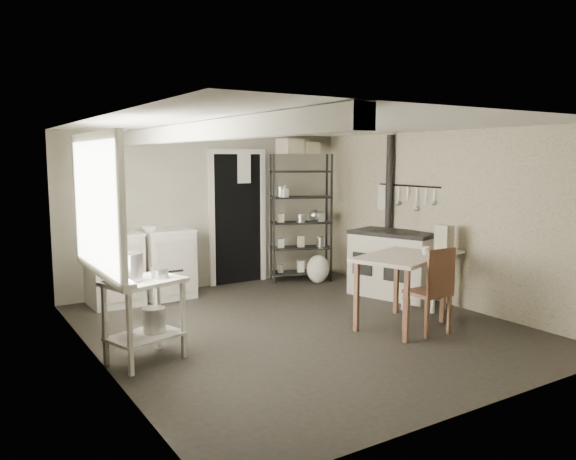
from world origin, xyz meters
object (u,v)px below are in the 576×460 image
stove (394,265)px  work_table (401,294)px  base_cabinets (141,268)px  prep_table (145,321)px  stockpot (130,267)px  flour_sack (318,268)px  shelf_rack (301,221)px  chair (428,290)px

stove → work_table: (-0.94, -1.14, -0.06)m
base_cabinets → work_table: (2.16, -2.77, -0.08)m
prep_table → stockpot: size_ratio=3.12×
prep_table → stockpot: stockpot is taller
stove → stockpot: bearing=170.9°
prep_table → work_table: (2.86, -0.47, -0.02)m
stove → flour_sack: bearing=90.2°
shelf_rack → chair: shelf_rack is taller
prep_table → work_table: 2.89m
stove → chair: size_ratio=1.20×
stove → flour_sack: 1.32m
prep_table → chair: 3.06m
shelf_rack → flour_sack: bearing=-45.9°
prep_table → chair: size_ratio=0.82×
chair → stove: bearing=60.7°
stockpot → shelf_rack: (3.37, 2.22, 0.01)m
stove → chair: chair is taller
flour_sack → stove: bearing=-71.0°
stove → work_table: size_ratio=1.06×
flour_sack → chair: bearing=-98.7°
stockpot → flour_sack: bearing=28.7°
base_cabinets → shelf_rack: shelf_rack is taller
base_cabinets → stove: size_ratio=1.25×
stockpot → flour_sack: size_ratio=0.59×
stockpot → chair: size_ratio=0.26×
shelf_rack → flour_sack: size_ratio=4.55×
prep_table → flour_sack: bearing=29.6°
shelf_rack → chair: (-0.29, -3.00, -0.46)m
prep_table → base_cabinets: (0.70, 2.30, 0.06)m
chair → work_table: bearing=108.3°
stockpot → base_cabinets: size_ratio=0.18×
chair → shelf_rack: bearing=85.2°
prep_table → stockpot: bearing=-178.7°
stockpot → work_table: (2.98, -0.47, -0.56)m
shelf_rack → flour_sack: 0.78m
base_cabinets → stove: (3.10, -1.62, -0.02)m
chair → flour_sack: bearing=82.0°
flour_sack → shelf_rack: bearing=111.4°
stockpot → work_table: 3.07m
stockpot → base_cabinets: (0.82, 2.30, -0.48)m
work_table → chair: chair is taller
shelf_rack → stove: bearing=-47.8°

